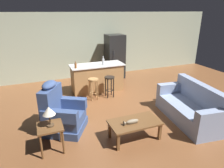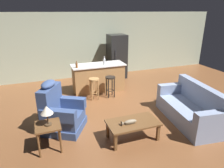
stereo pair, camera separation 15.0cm
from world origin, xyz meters
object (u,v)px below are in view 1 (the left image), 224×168
Objects in this scene: bar_stool_right at (110,83)px; refrigerator at (115,56)px; kitchen_island at (97,78)px; bar_stool_left at (93,85)px; end_table at (50,130)px; bottle_short_amber at (103,62)px; recliner_near_lamp at (61,114)px; table_lamp at (49,112)px; bottle_tall_green at (76,66)px; coffee_table at (135,124)px; fish_figurine at (131,122)px; couch at (191,108)px.

refrigerator reaches higher than bar_stool_right.
kitchen_island reaches higher than bar_stool_left.
end_table is 1.81× the size of bottle_short_amber.
bar_stool_left is (1.19, 1.40, 0.05)m from recliner_near_lamp.
bottle_tall_green is (1.04, 2.50, 0.16)m from table_lamp.
table_lamp reaches higher than kitchen_island.
coffee_table is 1.69m from recliner_near_lamp.
kitchen_island is at bearing 62.73° from bar_stool_left.
bar_stool_right is at bearing -71.56° from kitchen_island.
refrigerator is at bearing 72.03° from fish_figurine.
couch is 9.07× the size of bottle_tall_green.
kitchen_island is at bearing 14.95° from bottle_tall_green.
couch reaches higher than end_table.
couch reaches higher than coffee_table.
bottle_tall_green reaches higher than fish_figurine.
recliner_near_lamp is 2.57m from bottle_short_amber.
refrigerator reaches higher than bar_stool_left.
kitchen_island reaches higher than coffee_table.
recliner_near_lamp is at bearing -129.46° from refrigerator.
bottle_tall_green reaches higher than bar_stool_left.
refrigerator reaches higher than recliner_near_lamp.
table_lamp is (0.01, -0.01, 0.41)m from end_table.
recliner_near_lamp is at bearing -6.29° from couch.
end_table is 0.41m from table_lamp.
bottle_short_amber reaches higher than end_table.
coffee_table is 1.74m from end_table.
fish_figurine is at bearing -79.03° from bottle_tall_green.
bottle_short_amber is at bearing -53.90° from couch.
coffee_table is 1.79m from table_lamp.
table_lamp reaches higher than coffee_table.
bottle_short_amber is (1.67, 1.85, 0.64)m from recliner_near_lamp.
bar_stool_left is at bearing 180.00° from bar_stool_right.
bar_stool_left is at bearing -128.75° from refrigerator.
table_lamp reaches higher than end_table.
bar_stool_left and bar_stool_right have the same top height.
kitchen_island is 5.83× the size of bottle_short_amber.
coffee_table is at bearing 13.43° from couch.
refrigerator is (2.96, 3.90, 0.42)m from end_table.
bottle_short_amber is at bearing 51.81° from end_table.
bottle_short_amber is (-1.44, 2.58, 0.73)m from couch.
coffee_table is 1.71m from couch.
bar_stool_left is (1.49, 2.07, 0.01)m from end_table.
bar_stool_left is 2.38m from refrigerator.
coffee_table is 5.02× the size of bottle_tall_green.
bar_stool_left is (1.48, 2.07, -0.40)m from table_lamp.
refrigerator reaches higher than bottle_tall_green.
refrigerator reaches higher than bottle_short_amber.
coffee_table is 2.96m from kitchen_island.
fish_figurine is at bearing -10.46° from table_lamp.
refrigerator is 8.03× the size of bottle_tall_green.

